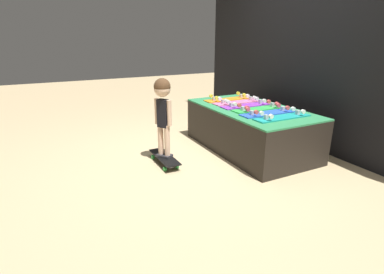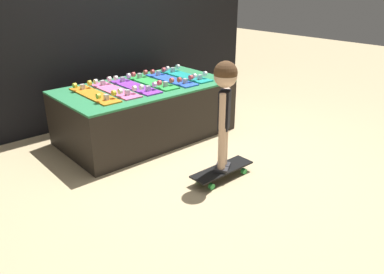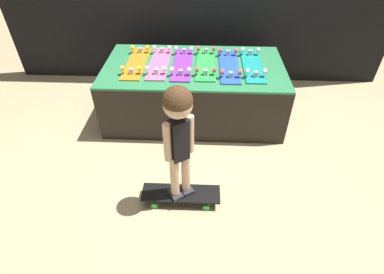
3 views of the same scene
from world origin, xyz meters
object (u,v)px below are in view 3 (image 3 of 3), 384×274
skateboard_green_on_rack (206,63)px  child (178,126)px  skateboard_purple_on_rack (182,63)px  skateboard_orange_on_rack (136,62)px  skateboard_pink_on_rack (159,62)px  skateboard_teal_on_rack (252,65)px  skateboard_blue_on_rack (229,65)px  skateboard_on_floor (181,194)px

skateboard_green_on_rack → child: size_ratio=0.77×
skateboard_purple_on_rack → skateboard_orange_on_rack: bearing=179.1°
skateboard_pink_on_rack → skateboard_purple_on_rack: 0.23m
skateboard_pink_on_rack → skateboard_green_on_rack: size_ratio=1.00×
skateboard_teal_on_rack → skateboard_blue_on_rack: bearing=-174.9°
skateboard_green_on_rack → child: child is taller
skateboard_pink_on_rack → skateboard_on_floor: (0.29, -1.24, -0.52)m
skateboard_green_on_rack → skateboard_teal_on_rack: (0.46, -0.02, 0.00)m
skateboard_purple_on_rack → skateboard_on_floor: (0.06, -1.23, -0.52)m
skateboard_purple_on_rack → skateboard_teal_on_rack: 0.69m
skateboard_orange_on_rack → skateboard_blue_on_rack: size_ratio=1.00×
skateboard_orange_on_rack → skateboard_blue_on_rack: same height
skateboard_teal_on_rack → child: child is taller
skateboard_orange_on_rack → skateboard_on_floor: size_ratio=1.19×
skateboard_on_floor → child: size_ratio=0.65×
skateboard_green_on_rack → skateboard_teal_on_rack: bearing=-2.2°
child → skateboard_teal_on_rack: bearing=29.6°
skateboard_purple_on_rack → child: 1.24m
skateboard_orange_on_rack → skateboard_on_floor: skateboard_orange_on_rack is taller
skateboard_purple_on_rack → skateboard_teal_on_rack: same height
skateboard_on_floor → child: child is taller
skateboard_orange_on_rack → skateboard_on_floor: bearing=-67.1°
skateboard_orange_on_rack → skateboard_blue_on_rack: bearing=-1.8°
skateboard_pink_on_rack → skateboard_teal_on_rack: same height
skateboard_blue_on_rack → skateboard_teal_on_rack: (0.23, 0.02, 0.00)m
skateboard_green_on_rack → skateboard_teal_on_rack: 0.46m
skateboard_pink_on_rack → skateboard_blue_on_rack: same height
skateboard_pink_on_rack → skateboard_purple_on_rack: (0.23, -0.01, 0.00)m
skateboard_teal_on_rack → skateboard_on_floor: skateboard_teal_on_rack is taller
skateboard_pink_on_rack → skateboard_orange_on_rack: bearing=-178.5°
skateboard_purple_on_rack → skateboard_pink_on_rack: bearing=176.7°
skateboard_orange_on_rack → skateboard_teal_on_rack: size_ratio=1.00×
skateboard_green_on_rack → skateboard_blue_on_rack: same height
skateboard_blue_on_rack → skateboard_orange_on_rack: bearing=178.2°
skateboard_purple_on_rack → skateboard_blue_on_rack: bearing=-2.8°
skateboard_blue_on_rack → skateboard_green_on_rack: bearing=170.5°
skateboard_blue_on_rack → skateboard_teal_on_rack: same height
skateboard_blue_on_rack → skateboard_teal_on_rack: bearing=5.1°
skateboard_pink_on_rack → skateboard_purple_on_rack: same height
skateboard_blue_on_rack → skateboard_on_floor: (-0.40, -1.20, -0.52)m
skateboard_teal_on_rack → child: bearing=-117.2°
skateboard_orange_on_rack → child: (0.52, -1.23, 0.16)m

